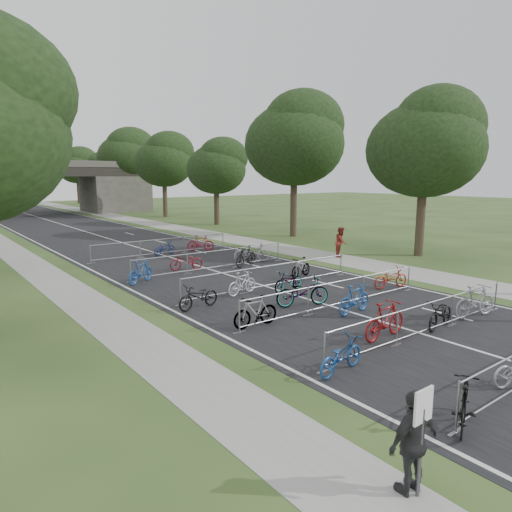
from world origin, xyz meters
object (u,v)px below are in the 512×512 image
Objects in this scene: overpass_bridge at (28,188)px; pedestrian_c at (413,443)px; park_sign at (422,423)px; pedestrian_b at (341,242)px.

pedestrian_c is at bearing -96.27° from overpass_bridge.
park_sign is at bearing -96.26° from overpass_bridge.
pedestrian_b is at bearing -127.65° from pedestrian_c.
pedestrian_c is (-15.42, -15.52, -0.08)m from pedestrian_b.
overpass_bridge reaches higher than pedestrian_c.
overpass_bridge is at bearing 69.56° from pedestrian_b.
overpass_bridge reaches higher than pedestrian_b.
pedestrian_b is at bearing 45.44° from park_sign.
park_sign is at bearing 97.15° from pedestrian_c.
park_sign is 21.97m from pedestrian_b.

